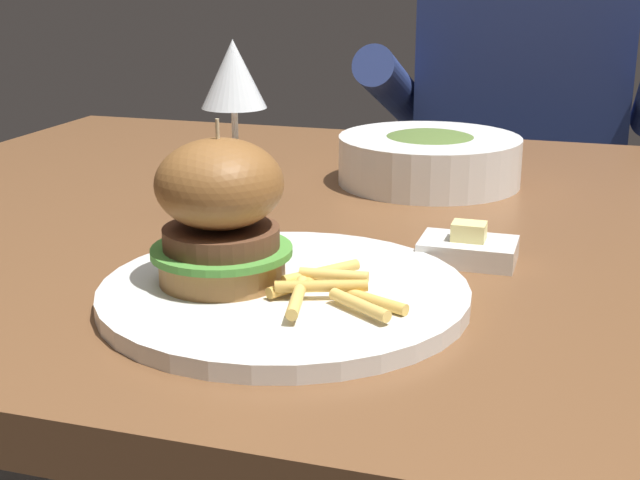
% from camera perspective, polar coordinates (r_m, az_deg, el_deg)
% --- Properties ---
extents(dining_table, '(1.26, 0.96, 0.74)m').
position_cam_1_polar(dining_table, '(0.96, 3.85, -3.35)').
color(dining_table, brown).
rests_on(dining_table, ground).
extents(main_plate, '(0.29, 0.29, 0.01)m').
position_cam_1_polar(main_plate, '(0.70, -2.30, -3.46)').
color(main_plate, white).
rests_on(main_plate, dining_table).
extents(burger_sandwich, '(0.11, 0.11, 0.13)m').
position_cam_1_polar(burger_sandwich, '(0.69, -6.40, 1.83)').
color(burger_sandwich, '#9E6B38').
rests_on(burger_sandwich, main_plate).
extents(fries_pile, '(0.11, 0.12, 0.02)m').
position_cam_1_polar(fries_pile, '(0.67, 0.46, -3.10)').
color(fries_pile, '#E0B251').
rests_on(fries_pile, main_plate).
extents(wine_glass, '(0.07, 0.07, 0.18)m').
position_cam_1_polar(wine_glass, '(0.94, -5.55, 10.10)').
color(wine_glass, silver).
rests_on(wine_glass, dining_table).
extents(butter_dish, '(0.08, 0.06, 0.04)m').
position_cam_1_polar(butter_dish, '(0.80, 9.45, -0.56)').
color(butter_dish, white).
rests_on(butter_dish, dining_table).
extents(soup_bowl, '(0.22, 0.22, 0.06)m').
position_cam_1_polar(soup_bowl, '(1.08, 7.00, 5.24)').
color(soup_bowl, white).
rests_on(soup_bowl, dining_table).
extents(diner_person, '(0.51, 0.36, 1.18)m').
position_cam_1_polar(diner_person, '(1.69, 12.46, 2.16)').
color(diner_person, '#282833').
rests_on(diner_person, ground).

